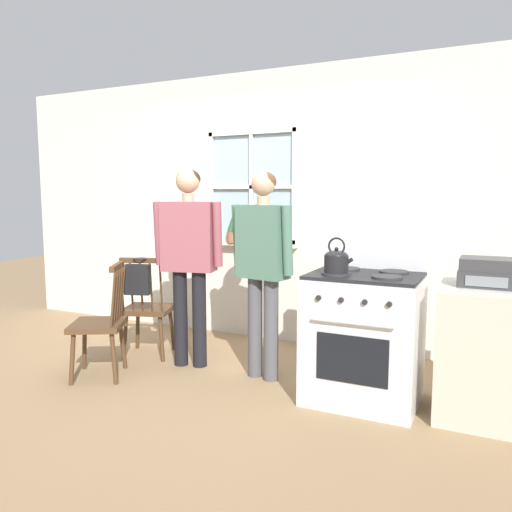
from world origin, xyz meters
name	(u,v)px	position (x,y,z in m)	size (l,w,h in m)	color
ground_plane	(199,383)	(0.00, 0.00, 0.00)	(16.00, 16.00, 0.00)	#937551
wall_back	(272,209)	(0.01, 1.40, 1.34)	(6.40, 0.16, 2.70)	silver
chair_by_window	(148,310)	(-0.79, 0.39, 0.43)	(0.52, 0.51, 0.93)	#4C331E
chair_near_wall	(100,325)	(-0.80, -0.21, 0.43)	(0.55, 0.56, 0.93)	#4C331E
person_elderly_left	(189,248)	(-0.29, 0.32, 1.03)	(0.61, 0.31, 1.69)	black
person_teen_center	(263,256)	(0.40, 0.33, 0.99)	(0.57, 0.28, 1.66)	#4C4C51
stove	(364,336)	(1.24, 0.24, 0.47)	(0.78, 0.68, 1.08)	silver
kettle	(336,260)	(1.07, 0.11, 1.02)	(0.21, 0.17, 0.25)	black
potted_plant	(233,232)	(-0.39, 1.31, 1.10)	(0.14, 0.13, 0.34)	#935B3D
handbag	(138,279)	(-0.72, 0.16, 0.76)	(0.24, 0.23, 0.31)	black
side_counter	(482,354)	(2.02, 0.24, 0.45)	(0.55, 0.50, 0.90)	beige
stereo	(487,272)	(2.02, 0.22, 0.99)	(0.34, 0.29, 0.18)	#38383A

